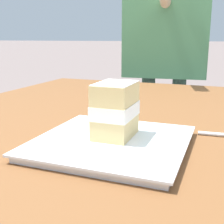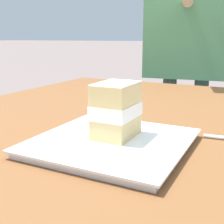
# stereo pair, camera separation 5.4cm
# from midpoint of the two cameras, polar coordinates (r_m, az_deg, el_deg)

# --- Properties ---
(patio_table) EXTENTS (1.27, 0.87, 0.78)m
(patio_table) POSITION_cam_midpoint_polar(r_m,az_deg,el_deg) (0.81, -1.43, -8.73)
(patio_table) COLOR brown
(patio_table) RESTS_ON ground
(dessert_plate) EXTENTS (0.27, 0.27, 0.02)m
(dessert_plate) POSITION_cam_midpoint_polar(r_m,az_deg,el_deg) (0.56, 2.79, -5.89)
(dessert_plate) COLOR white
(dessert_plate) RESTS_ON patio_table
(cake_slice) EXTENTS (0.09, 0.07, 0.10)m
(cake_slice) POSITION_cam_midpoint_polar(r_m,az_deg,el_deg) (0.56, 3.54, 0.33)
(cake_slice) COLOR #E0C17A
(cake_slice) RESTS_ON dessert_plate
(diner_person) EXTENTS (0.56, 0.44, 1.54)m
(diner_person) POSITION_cam_midpoint_polar(r_m,az_deg,el_deg) (1.60, 15.31, 15.23)
(diner_person) COLOR #334B43
(diner_person) RESTS_ON ground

